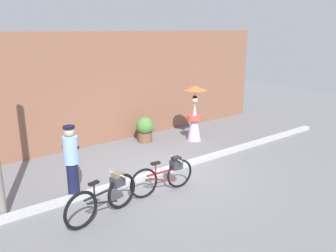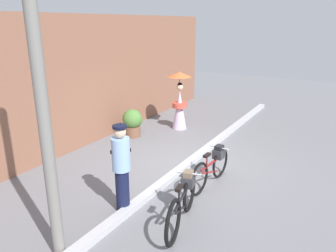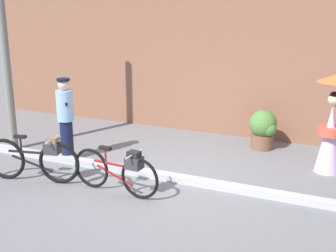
# 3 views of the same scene
# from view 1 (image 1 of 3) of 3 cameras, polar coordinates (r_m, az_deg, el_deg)

# --- Properties ---
(ground_plane) EXTENTS (30.00, 30.00, 0.00)m
(ground_plane) POSITION_cam_1_polar(r_m,az_deg,el_deg) (9.31, -1.19, -7.92)
(ground_plane) COLOR slate
(building_wall) EXTENTS (14.00, 0.40, 3.68)m
(building_wall) POSITION_cam_1_polar(r_m,az_deg,el_deg) (11.62, -11.28, 6.10)
(building_wall) COLOR brown
(building_wall) RESTS_ON ground_plane
(sidewalk_curb) EXTENTS (14.00, 0.20, 0.12)m
(sidewalk_curb) POSITION_cam_1_polar(r_m,az_deg,el_deg) (9.28, -1.20, -7.58)
(sidewalk_curb) COLOR #B2B2B7
(sidewalk_curb) RESTS_ON ground_plane
(bicycle_near_officer) EXTENTS (1.81, 0.56, 0.86)m
(bicycle_near_officer) POSITION_cam_1_polar(r_m,az_deg,el_deg) (7.29, -10.44, -11.42)
(bicycle_near_officer) COLOR black
(bicycle_near_officer) RESTS_ON ground_plane
(bicycle_far_side) EXTENTS (1.71, 0.48, 0.81)m
(bicycle_far_side) POSITION_cam_1_polar(r_m,az_deg,el_deg) (8.19, -0.46, -8.07)
(bicycle_far_side) COLOR black
(bicycle_far_side) RESTS_ON ground_plane
(person_officer) EXTENTS (0.34, 0.34, 1.71)m
(person_officer) POSITION_cam_1_polar(r_m,az_deg,el_deg) (8.04, -15.74, -5.45)
(person_officer) COLOR #141938
(person_officer) RESTS_ON ground_plane
(person_with_parasol) EXTENTS (0.78, 0.78, 1.91)m
(person_with_parasol) POSITION_cam_1_polar(r_m,az_deg,el_deg) (11.79, 4.44, 2.08)
(person_with_parasol) COLOR silver
(person_with_parasol) RESTS_ON ground_plane
(potted_plant_by_door) EXTENTS (0.62, 0.61, 0.88)m
(potted_plant_by_door) POSITION_cam_1_polar(r_m,az_deg,el_deg) (11.73, -3.78, -0.41)
(potted_plant_by_door) COLOR brown
(potted_plant_by_door) RESTS_ON ground_plane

